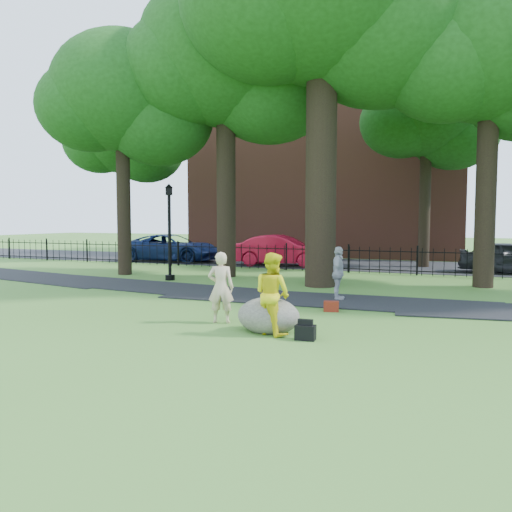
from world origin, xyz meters
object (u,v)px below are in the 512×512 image
at_px(red_sedan, 282,251).
at_px(boulder, 268,313).
at_px(lamppost, 169,233).
at_px(man, 272,294).
at_px(woman, 221,287).

bearing_deg(red_sedan, boulder, -166.25).
bearing_deg(boulder, red_sedan, 108.21).
bearing_deg(boulder, lamppost, 134.32).
bearing_deg(man, red_sedan, -45.46).
height_order(lamppost, red_sedan, lamppost).
bearing_deg(red_sedan, man, -165.91).
bearing_deg(lamppost, man, -67.75).
xyz_separation_m(woman, red_sedan, (-3.36, 13.94, -0.03)).
bearing_deg(red_sedan, lamppost, 158.87).
distance_m(man, boulder, 0.53).
relative_size(woman, man, 0.96).
height_order(man, red_sedan, man).
distance_m(woman, boulder, 1.52).
xyz_separation_m(boulder, red_sedan, (-4.74, 14.40, 0.40)).
relative_size(man, red_sedan, 0.36).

